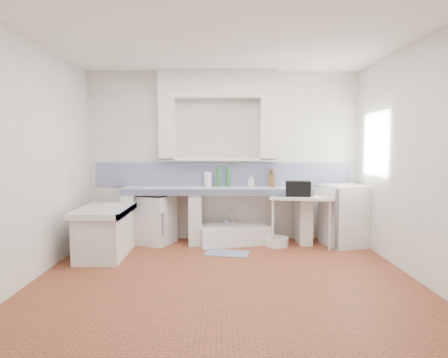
{
  "coord_description": "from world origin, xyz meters",
  "views": [
    {
      "loc": [
        -0.06,
        -4.62,
        1.57
      ],
      "look_at": [
        0.0,
        1.0,
        1.1
      ],
      "focal_mm": 31.6,
      "sensor_mm": 36.0,
      "label": 1
    }
  ],
  "objects_px": {
    "side_table": "(300,221)",
    "fridge": "(346,215)",
    "stove": "(155,219)",
    "sink": "(232,235)"
  },
  "relations": [
    {
      "from": "side_table",
      "to": "fridge",
      "type": "relative_size",
      "value": 0.99
    },
    {
      "from": "side_table",
      "to": "fridge",
      "type": "xyz_separation_m",
      "value": [
        0.73,
        0.04,
        0.08
      ]
    },
    {
      "from": "stove",
      "to": "sink",
      "type": "height_order",
      "value": "stove"
    },
    {
      "from": "sink",
      "to": "side_table",
      "type": "distance_m",
      "value": 1.11
    },
    {
      "from": "side_table",
      "to": "fridge",
      "type": "distance_m",
      "value": 0.73
    },
    {
      "from": "stove",
      "to": "fridge",
      "type": "height_order",
      "value": "fridge"
    },
    {
      "from": "sink",
      "to": "fridge",
      "type": "distance_m",
      "value": 1.83
    },
    {
      "from": "sink",
      "to": "fridge",
      "type": "height_order",
      "value": "fridge"
    },
    {
      "from": "stove",
      "to": "fridge",
      "type": "distance_m",
      "value": 3.05
    },
    {
      "from": "side_table",
      "to": "stove",
      "type": "bearing_deg",
      "value": -176.37
    }
  ]
}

